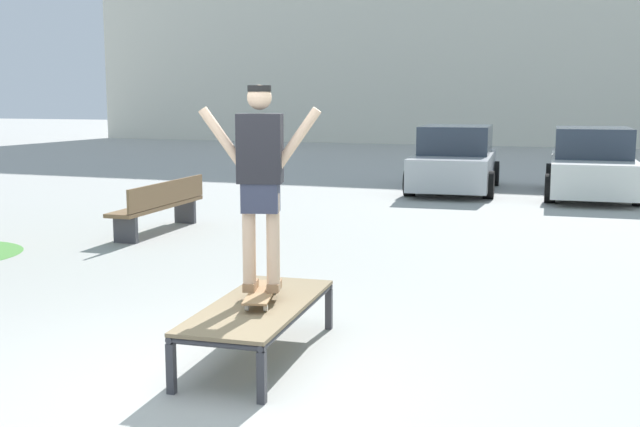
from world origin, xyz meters
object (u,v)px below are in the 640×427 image
Objects in this scene: skater at (260,174)px; park_bench at (160,205)px; car_white at (592,165)px; skate_box at (259,309)px; skateboard at (262,293)px; car_silver at (455,161)px.

skater reaches higher than park_bench.
car_white reaches higher than park_bench.
skate_box is 0.46× the size of car_white.
skater reaches higher than skateboard.
skateboard is at bearing -51.25° from park_bench.
skateboard is at bearing 93.98° from skate_box.
park_bench is at bearing 128.75° from skater.
skate_box is 12.25m from car_silver.
skater is (-0.00, 0.06, 1.12)m from skate_box.
car_white is (2.54, 12.05, -0.84)m from skater.
skateboard is 12.18m from car_silver.
car_silver and car_white have the same top height.
skateboard reaches higher than skate_box.
skate_box is 1.15× the size of skater.
skater is 12.21m from car_silver.
park_bench is at bearing 128.44° from skate_box.
car_silver is at bearing 92.20° from skater.
park_bench reaches higher than skateboard.
park_bench is at bearing 128.75° from skateboard.
car_white is at bearing 78.10° from skateboard.
park_bench is (-6.47, -7.15, -0.24)m from car_white.
skateboard is at bearing -101.90° from car_white.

